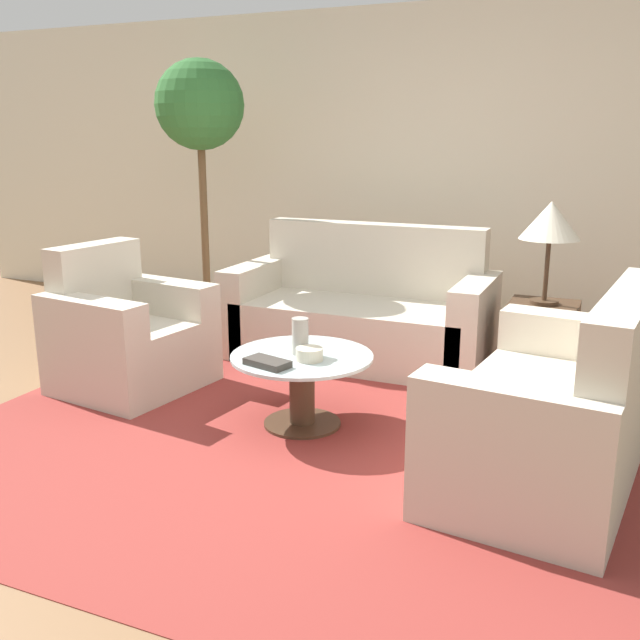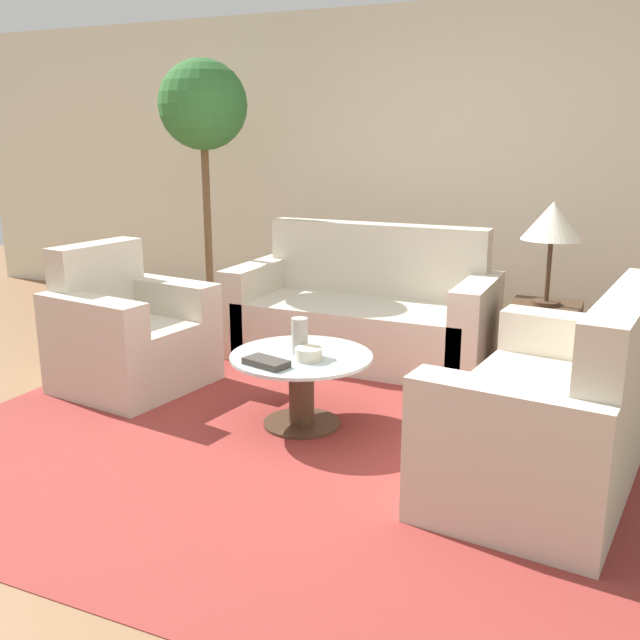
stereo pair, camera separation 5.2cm
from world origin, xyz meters
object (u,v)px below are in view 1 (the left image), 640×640
sofa_main (362,316)px  book_stack (267,363)px  table_lamp (550,223)px  armchair (126,340)px  coffee_table (302,380)px  potted_plant (201,139)px  vase (300,336)px  loveseat (563,419)px  bowl (309,354)px

sofa_main → book_stack: sofa_main is taller
table_lamp → armchair: bearing=-154.8°
coffee_table → potted_plant: size_ratio=0.37×
table_lamp → potted_plant: (-2.64, 0.15, 0.50)m
table_lamp → vase: bearing=-131.6°
sofa_main → book_stack: (0.06, -1.60, 0.13)m
sofa_main → potted_plant: potted_plant is taller
loveseat → coffee_table: size_ratio=1.98×
armchair → coffee_table: 1.32m
sofa_main → loveseat: size_ratio=1.20×
loveseat → potted_plant: bearing=-111.3°
coffee_table → table_lamp: table_lamp is taller
loveseat → book_stack: bearing=-77.4°
armchair → potted_plant: 1.81m
vase → bowl: bearing=-42.1°
armchair → vase: size_ratio=4.65×
bowl → coffee_table: bearing=137.4°
table_lamp → bowl: bearing=-127.4°
sofa_main → vase: (0.13, -1.34, 0.21)m
loveseat → book_stack: 1.48m
table_lamp → loveseat: bearing=-79.4°
potted_plant → vase: bearing=-43.6°
armchair → table_lamp: size_ratio=1.43×
bowl → book_stack: (-0.16, -0.18, -0.02)m
coffee_table → vase: 0.25m
sofa_main → coffee_table: bearing=-84.0°
loveseat → bowl: loveseat is taller
coffee_table → bowl: (0.08, -0.07, 0.18)m
potted_plant → table_lamp: bearing=-3.3°
sofa_main → vase: bearing=-84.6°
armchair → vase: (1.30, -0.13, 0.21)m
armchair → potted_plant: bearing=16.7°
coffee_table → table_lamp: (1.12, 1.29, 0.78)m
potted_plant → bowl: potted_plant is taller
book_stack → table_lamp: bearing=67.2°
table_lamp → bowl: table_lamp is taller
sofa_main → coffee_table: 1.36m
bowl → loveseat: bearing=-1.0°
vase → table_lamp: bearing=48.4°
armchair → bowl: bearing=-91.1°
book_stack → sofa_main: bearing=107.3°
potted_plant → book_stack: bearing=-49.7°
loveseat → armchair: bearing=-88.5°
loveseat → coffee_table: (-1.38, 0.10, -0.03)m
armchair → sofa_main: bearing=-36.4°
vase → book_stack: 0.28m
coffee_table → vase: size_ratio=3.88×
table_lamp → vase: size_ratio=3.24×
armchair → book_stack: (1.23, -0.39, 0.13)m
armchair → vase: bearing=-88.1°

